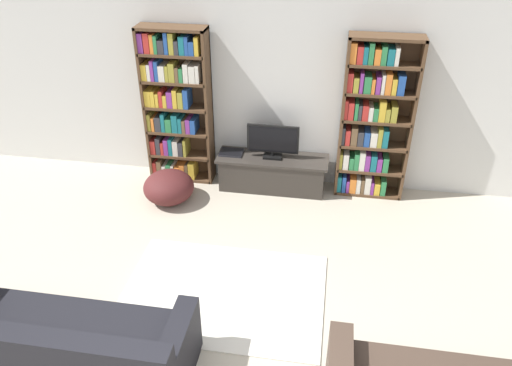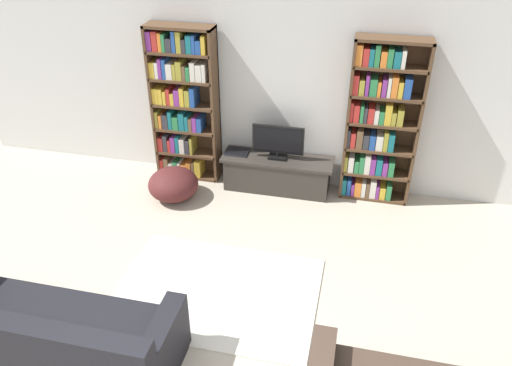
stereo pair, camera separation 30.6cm
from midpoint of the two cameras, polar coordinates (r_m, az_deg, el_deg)
name	(u,v)px [view 1 (the left image)]	position (r m, az deg, el deg)	size (l,w,h in m)	color
wall_back	(271,89)	(6.49, 0.39, 10.68)	(8.80, 0.06, 2.60)	silver
bookshelf_left	(175,105)	(6.71, -10.52, 8.77)	(0.87, 0.30, 2.09)	#513823
bookshelf_right	(372,121)	(6.37, 11.80, 6.96)	(0.87, 0.30, 2.09)	#513823
tv_stand	(272,173)	(6.68, 0.56, 1.18)	(1.47, 0.46, 0.46)	#332D28
television	(273,141)	(6.46, 0.59, 4.81)	(0.67, 0.16, 0.46)	black
laptop	(231,152)	(6.69, -4.14, 3.49)	(0.31, 0.24, 0.03)	#28282D
area_rug	(223,293)	(5.20, -5.47, -12.46)	(2.03, 1.46, 0.02)	beige
couch_left_sectional	(64,350)	(4.68, -22.93, -17.20)	(2.10, 0.84, 0.76)	black
beanbag_ottoman	(169,187)	(6.55, -11.26, -0.49)	(0.65, 0.65, 0.41)	#4C1E1E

